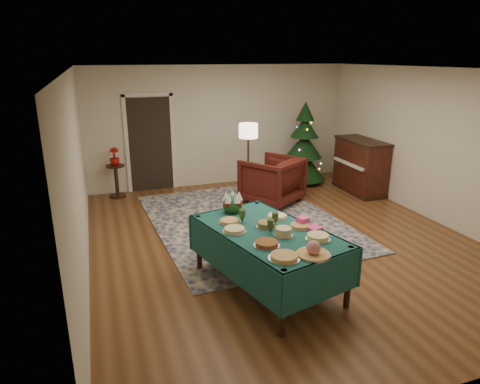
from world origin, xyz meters
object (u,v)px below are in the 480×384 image
object	(u,v)px
piano	(360,167)
floor_lamp	(248,135)
buffet_table	(268,242)
gift_box	(303,221)
christmas_tree	(304,147)
side_table	(117,182)
armchair	(272,178)
potted_plant	(115,160)

from	to	relation	value
piano	floor_lamp	bearing A→B (deg)	171.91
buffet_table	gift_box	bearing A→B (deg)	1.81
christmas_tree	piano	bearing A→B (deg)	-51.14
side_table	buffet_table	bearing A→B (deg)	-70.44
floor_lamp	gift_box	bearing A→B (deg)	-98.49
christmas_tree	piano	distance (m)	1.38
side_table	christmas_tree	bearing A→B (deg)	-4.05
floor_lamp	christmas_tree	world-z (taller)	christmas_tree
armchair	potted_plant	xyz separation A→B (m)	(-2.96, 1.43, 0.27)
gift_box	potted_plant	bearing A→B (deg)	114.97
side_table	piano	size ratio (longest dim) A/B	0.51
gift_box	floor_lamp	distance (m)	3.55
potted_plant	piano	xyz separation A→B (m)	(5.09, -1.35, -0.23)
buffet_table	gift_box	size ratio (longest dim) A/B	17.92
armchair	piano	xyz separation A→B (m)	(2.13, 0.08, 0.05)
armchair	buffet_table	bearing A→B (deg)	33.02
buffet_table	side_table	xyz separation A→B (m)	(-1.60, 4.49, -0.30)
floor_lamp	side_table	distance (m)	2.97
potted_plant	christmas_tree	size ratio (longest dim) A/B	0.20
armchair	potted_plant	bearing A→B (deg)	-58.78
floor_lamp	armchair	bearing A→B (deg)	-50.36
side_table	potted_plant	size ratio (longest dim) A/B	1.85
floor_lamp	side_table	world-z (taller)	floor_lamp
potted_plant	piano	bearing A→B (deg)	-14.90
buffet_table	side_table	bearing A→B (deg)	109.56
side_table	gift_box	bearing A→B (deg)	-65.03
gift_box	armchair	world-z (taller)	armchair
side_table	christmas_tree	size ratio (longest dim) A/B	0.37
armchair	christmas_tree	xyz separation A→B (m)	(1.28, 1.13, 0.33)
piano	side_table	bearing A→B (deg)	165.10
buffet_table	piano	distance (m)	4.70
armchair	potted_plant	world-z (taller)	armchair
floor_lamp	buffet_table	bearing A→B (deg)	-106.09
potted_plant	piano	world-z (taller)	piano
potted_plant	piano	distance (m)	5.27
floor_lamp	potted_plant	world-z (taller)	floor_lamp
potted_plant	floor_lamp	bearing A→B (deg)	-21.01
gift_box	side_table	distance (m)	4.97
buffet_table	side_table	world-z (taller)	buffet_table
buffet_table	armchair	bearing A→B (deg)	66.00
floor_lamp	christmas_tree	xyz separation A→B (m)	(1.64, 0.70, -0.49)
potted_plant	buffet_table	bearing A→B (deg)	-70.44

